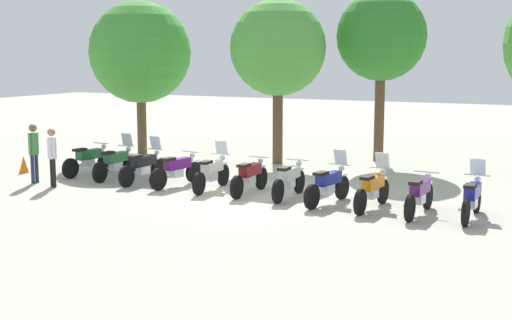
% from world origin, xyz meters
% --- Properties ---
extents(ground_plane, '(80.00, 80.00, 0.00)m').
position_xyz_m(ground_plane, '(0.00, 0.00, 0.00)').
color(ground_plane, '#ADA899').
extents(motorcycle_0, '(0.62, 2.19, 0.99)m').
position_xyz_m(motorcycle_0, '(-6.07, 0.61, 0.50)').
color(motorcycle_0, black).
rests_on(motorcycle_0, ground_plane).
extents(motorcycle_1, '(0.62, 2.19, 1.37)m').
position_xyz_m(motorcycle_1, '(-4.86, 0.44, 0.52)').
color(motorcycle_1, black).
rests_on(motorcycle_1, ground_plane).
extents(motorcycle_2, '(0.62, 2.19, 1.37)m').
position_xyz_m(motorcycle_2, '(-3.65, 0.20, 0.52)').
color(motorcycle_2, black).
rests_on(motorcycle_2, ground_plane).
extents(motorcycle_3, '(0.71, 2.18, 0.99)m').
position_xyz_m(motorcycle_3, '(-2.43, 0.16, 0.50)').
color(motorcycle_3, black).
rests_on(motorcycle_3, ground_plane).
extents(motorcycle_4, '(0.62, 2.19, 1.37)m').
position_xyz_m(motorcycle_4, '(-1.22, 0.13, 0.52)').
color(motorcycle_4, black).
rests_on(motorcycle_4, ground_plane).
extents(motorcycle_5, '(0.62, 2.19, 0.99)m').
position_xyz_m(motorcycle_5, '(-0.00, 0.12, 0.50)').
color(motorcycle_5, black).
rests_on(motorcycle_5, ground_plane).
extents(motorcycle_6, '(0.62, 2.19, 0.99)m').
position_xyz_m(motorcycle_6, '(1.21, 0.09, 0.50)').
color(motorcycle_6, black).
rests_on(motorcycle_6, ground_plane).
extents(motorcycle_7, '(0.71, 2.17, 1.37)m').
position_xyz_m(motorcycle_7, '(2.43, -0.19, 0.52)').
color(motorcycle_7, black).
rests_on(motorcycle_7, ground_plane).
extents(motorcycle_8, '(0.62, 2.19, 1.37)m').
position_xyz_m(motorcycle_8, '(3.65, -0.27, 0.52)').
color(motorcycle_8, black).
rests_on(motorcycle_8, ground_plane).
extents(motorcycle_9, '(0.62, 2.19, 0.99)m').
position_xyz_m(motorcycle_9, '(4.86, -0.41, 0.50)').
color(motorcycle_9, black).
rests_on(motorcycle_9, ground_plane).
extents(motorcycle_10, '(0.62, 2.19, 1.37)m').
position_xyz_m(motorcycle_10, '(6.07, -0.30, 0.52)').
color(motorcycle_10, black).
rests_on(motorcycle_10, ground_plane).
extents(person_0, '(0.24, 0.40, 1.80)m').
position_xyz_m(person_0, '(-6.58, -1.29, 1.07)').
color(person_0, '#232D4C').
rests_on(person_0, ground_plane).
extents(person_1, '(0.39, 0.31, 1.73)m').
position_xyz_m(person_1, '(-5.63, -1.54, 1.02)').
color(person_1, black).
rests_on(person_1, ground_plane).
extents(tree_0, '(3.89, 3.89, 5.89)m').
position_xyz_m(tree_0, '(-7.29, 5.28, 3.93)').
color(tree_0, brown).
rests_on(tree_0, ground_plane).
extents(tree_1, '(3.37, 3.37, 5.78)m').
position_xyz_m(tree_1, '(-1.58, 5.47, 4.07)').
color(tree_1, brown).
rests_on(tree_1, ground_plane).
extents(tree_2, '(3.21, 3.21, 6.12)m').
position_xyz_m(tree_2, '(1.49, 7.64, 4.48)').
color(tree_2, brown).
rests_on(tree_2, ground_plane).
extents(traffic_cone, '(0.32, 0.32, 0.55)m').
position_xyz_m(traffic_cone, '(-8.28, -0.01, 0.28)').
color(traffic_cone, orange).
rests_on(traffic_cone, ground_plane).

